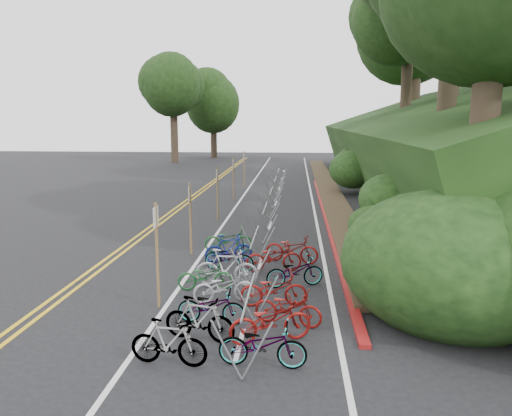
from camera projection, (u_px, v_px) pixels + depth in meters
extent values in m
plane|color=black|center=(127.00, 306.00, 12.64)|extent=(120.00, 120.00, 0.00)
cube|color=gold|center=(154.00, 223.00, 22.62)|extent=(0.12, 80.00, 0.01)
cube|color=gold|center=(161.00, 224.00, 22.60)|extent=(0.12, 80.00, 0.01)
cube|color=silver|center=(223.00, 225.00, 22.37)|extent=(0.12, 80.00, 0.01)
cube|color=silver|center=(317.00, 226.00, 22.04)|extent=(0.12, 80.00, 0.01)
cube|color=silver|center=(240.00, 345.00, 10.43)|extent=(0.10, 1.60, 0.01)
cube|color=silver|center=(260.00, 264.00, 16.32)|extent=(0.10, 1.60, 0.01)
cube|color=silver|center=(270.00, 225.00, 22.21)|extent=(0.10, 1.60, 0.01)
cube|color=silver|center=(276.00, 203.00, 28.09)|extent=(0.10, 1.60, 0.01)
cube|color=silver|center=(279.00, 189.00, 33.98)|extent=(0.10, 1.60, 0.01)
cube|color=silver|center=(282.00, 178.00, 39.87)|extent=(0.10, 1.60, 0.01)
cube|color=silver|center=(284.00, 171.00, 45.76)|extent=(0.10, 1.60, 0.01)
cube|color=maroon|center=(326.00, 217.00, 23.95)|extent=(0.25, 28.00, 0.10)
cube|color=black|center=(438.00, 148.00, 32.67)|extent=(12.32, 44.00, 9.11)
cube|color=#382819|center=(328.00, 188.00, 33.71)|extent=(1.40, 44.00, 0.16)
ellipsoid|color=#284C19|center=(395.00, 243.00, 14.83)|extent=(2.00, 2.80, 1.60)
ellipsoid|color=#284C19|center=(392.00, 200.00, 19.58)|extent=(2.60, 3.64, 2.08)
ellipsoid|color=#284C19|center=(394.00, 173.00, 25.30)|extent=(2.20, 3.08, 1.76)
ellipsoid|color=#284C19|center=(353.00, 169.00, 31.38)|extent=(3.00, 4.20, 2.40)
ellipsoid|color=#284C19|center=(354.00, 159.00, 37.18)|extent=(2.40, 3.36, 1.92)
ellipsoid|color=#284C19|center=(364.00, 147.00, 40.88)|extent=(2.80, 3.92, 2.24)
ellipsoid|color=#284C19|center=(373.00, 226.00, 17.81)|extent=(1.80, 2.52, 1.44)
ellipsoid|color=#284C19|center=(395.00, 155.00, 29.06)|extent=(3.20, 4.48, 2.56)
ellipsoid|color=black|center=(448.00, 261.00, 12.28)|extent=(5.28, 6.16, 3.52)
cylinder|color=#2D2319|center=(483.00, 143.00, 14.13)|extent=(0.80, 0.80, 5.58)
cylinder|color=#2D2319|center=(447.00, 96.00, 22.54)|extent=(0.84, 0.84, 6.44)
cylinder|color=#2D2319|center=(452.00, 82.00, 30.00)|extent=(0.89, 0.89, 7.30)
cylinder|color=#2D2319|center=(405.00, 104.00, 38.11)|extent=(0.82, 0.82, 6.01)
ellipsoid|color=black|center=(409.00, 30.00, 37.16)|extent=(8.01, 8.01, 7.61)
cylinder|color=#2D2319|center=(415.00, 94.00, 45.57)|extent=(0.87, 0.87, 6.87)
ellipsoid|color=black|center=(419.00, 22.00, 44.46)|extent=(9.54, 9.54, 9.06)
cylinder|color=#2D2319|center=(174.00, 137.00, 54.08)|extent=(0.80, 0.80, 5.58)
ellipsoid|color=black|center=(173.00, 89.00, 53.19)|extent=(7.63, 7.63, 7.25)
cylinder|color=#2D2319|center=(214.00, 136.00, 61.73)|extent=(0.77, 0.77, 5.15)
ellipsoid|color=black|center=(213.00, 99.00, 60.93)|extent=(6.68, 6.68, 6.34)
cylinder|color=gray|center=(249.00, 295.00, 10.13)|extent=(0.05, 2.85, 0.05)
cylinder|color=gray|center=(226.00, 350.00, 8.95)|extent=(0.58, 0.04, 1.13)
cylinder|color=gray|center=(257.00, 351.00, 8.91)|extent=(0.58, 0.04, 1.13)
cylinder|color=gray|center=(242.00, 298.00, 11.55)|extent=(0.58, 0.04, 1.13)
cylinder|color=gray|center=(266.00, 299.00, 11.51)|extent=(0.58, 0.04, 1.13)
cylinder|color=gray|center=(255.00, 236.00, 15.14)|extent=(0.05, 3.00, 0.05)
cylinder|color=gray|center=(240.00, 268.00, 13.89)|extent=(0.58, 0.04, 1.13)
cylinder|color=gray|center=(260.00, 268.00, 13.85)|extent=(0.58, 0.04, 1.13)
cylinder|color=gray|center=(250.00, 243.00, 16.64)|extent=(0.58, 0.04, 1.13)
cylinder|color=gray|center=(266.00, 244.00, 16.60)|extent=(0.58, 0.04, 1.13)
cylinder|color=gray|center=(265.00, 208.00, 20.05)|extent=(0.05, 3.00, 0.05)
cylinder|color=gray|center=(255.00, 229.00, 18.80)|extent=(0.58, 0.04, 1.13)
cylinder|color=gray|center=(270.00, 229.00, 18.76)|extent=(0.58, 0.04, 1.13)
cylinder|color=gray|center=(260.00, 215.00, 21.55)|extent=(0.58, 0.04, 1.13)
cylinder|color=gray|center=(273.00, 215.00, 21.50)|extent=(0.58, 0.04, 1.13)
cylinder|color=gray|center=(271.00, 190.00, 24.96)|extent=(0.05, 3.00, 0.05)
cylinder|color=gray|center=(264.00, 206.00, 23.71)|extent=(0.58, 0.04, 1.13)
cylinder|color=gray|center=(276.00, 207.00, 23.66)|extent=(0.58, 0.04, 1.13)
cylinder|color=gray|center=(267.00, 197.00, 26.45)|extent=(0.58, 0.04, 1.13)
cylinder|color=gray|center=(278.00, 198.00, 26.41)|extent=(0.58, 0.04, 1.13)
cylinder|color=gray|center=(275.00, 179.00, 29.86)|extent=(0.05, 3.00, 0.05)
cylinder|color=gray|center=(269.00, 192.00, 28.61)|extent=(0.58, 0.04, 1.13)
cylinder|color=gray|center=(279.00, 192.00, 28.57)|extent=(0.58, 0.04, 1.13)
cylinder|color=gray|center=(272.00, 185.00, 31.36)|extent=(0.58, 0.04, 1.13)
cylinder|color=gray|center=(281.00, 185.00, 31.32)|extent=(0.58, 0.04, 1.13)
cylinder|color=gray|center=(278.00, 170.00, 34.77)|extent=(0.05, 3.00, 0.05)
cylinder|color=gray|center=(273.00, 181.00, 33.52)|extent=(0.58, 0.04, 1.13)
cylinder|color=gray|center=(282.00, 181.00, 33.48)|extent=(0.58, 0.04, 1.13)
cylinder|color=gray|center=(275.00, 176.00, 36.27)|extent=(0.58, 0.04, 1.13)
cylinder|color=gray|center=(283.00, 176.00, 36.22)|extent=(0.58, 0.04, 1.13)
cylinder|color=brown|center=(157.00, 256.00, 12.31)|extent=(0.08, 0.08, 2.67)
cube|color=silver|center=(156.00, 217.00, 12.14)|extent=(0.02, 0.40, 0.50)
cylinder|color=brown|center=(190.00, 219.00, 17.28)|extent=(0.08, 0.08, 2.50)
cube|color=silver|center=(190.00, 193.00, 17.12)|extent=(0.02, 0.40, 0.50)
cylinder|color=brown|center=(217.00, 194.00, 23.17)|extent=(0.08, 0.08, 2.50)
cube|color=silver|center=(217.00, 174.00, 23.01)|extent=(0.02, 0.40, 0.50)
cylinder|color=brown|center=(234.00, 179.00, 29.06)|extent=(0.08, 0.08, 2.50)
cube|color=silver|center=(233.00, 163.00, 28.90)|extent=(0.02, 0.40, 0.50)
cylinder|color=brown|center=(244.00, 169.00, 34.94)|extent=(0.08, 0.08, 2.50)
cube|color=silver|center=(244.00, 156.00, 34.79)|extent=(0.02, 0.40, 0.50)
imported|color=#144C1E|center=(205.00, 276.00, 13.75)|extent=(0.76, 1.57, 0.79)
imported|color=slate|center=(169.00, 342.00, 9.51)|extent=(0.62, 1.58, 0.93)
imported|color=slate|center=(262.00, 345.00, 9.45)|extent=(0.70, 1.74, 0.89)
imported|color=slate|center=(199.00, 319.00, 10.57)|extent=(0.81, 1.66, 0.96)
imported|color=maroon|center=(270.00, 321.00, 10.50)|extent=(1.21, 1.91, 0.95)
imported|color=slate|center=(211.00, 306.00, 11.48)|extent=(0.67, 1.63, 0.84)
imported|color=maroon|center=(288.00, 308.00, 11.39)|extent=(0.96, 1.69, 0.84)
imported|color=#9E9EA3|center=(224.00, 287.00, 12.81)|extent=(0.96, 1.68, 0.84)
imported|color=maroon|center=(274.00, 289.00, 12.55)|extent=(0.80, 1.75, 0.89)
imported|color=#9E9EA3|center=(227.00, 268.00, 14.04)|extent=(0.51, 1.79, 1.08)
imported|color=slate|center=(295.00, 271.00, 14.03)|extent=(1.08, 1.76, 0.88)
imported|color=slate|center=(229.00, 257.00, 15.51)|extent=(0.91, 1.70, 0.85)
imported|color=maroon|center=(274.00, 257.00, 15.41)|extent=(0.94, 1.83, 0.92)
imported|color=navy|center=(228.00, 249.00, 16.37)|extent=(0.87, 1.63, 0.94)
imported|color=maroon|center=(292.00, 249.00, 16.39)|extent=(1.07, 1.89, 0.94)
imported|color=#144C1E|center=(229.00, 239.00, 17.73)|extent=(0.82, 1.77, 0.89)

